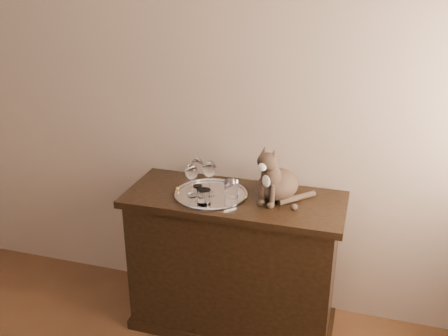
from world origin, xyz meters
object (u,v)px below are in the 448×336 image
Objects in this scene: sideboard at (234,263)px; wine_glass_a at (197,172)px; wine_glass_c at (192,180)px; tumbler_c at (231,189)px; cat at (279,171)px; tumbler_b at (204,197)px; tray at (211,195)px; wine_glass_d at (209,178)px.

wine_glass_a reaches higher than sideboard.
wine_glass_c reaches higher than tumbler_c.
tumbler_c is (0.22, -0.07, -0.04)m from wine_glass_a.
wine_glass_c is 0.47m from cat.
tumbler_b is 0.17m from tumbler_c.
tumbler_c is at bearing 50.62° from tumbler_b.
tumbler_c reaches higher than tray.
wine_glass_a is at bearing 95.39° from wine_glass_c.
tray is at bearing -174.12° from tumbler_c.
cat reaches higher than wine_glass_a.
cat is at bearing 12.73° from tray.
cat reaches higher than sideboard.
wine_glass_d is 0.13m from tumbler_c.
tray is 0.12m from tumbler_c.
wine_glass_c reaches higher than tumbler_b.
sideboard is 3.00× the size of tray.
sideboard is at bearing 13.64° from tray.
cat is at bearing 12.24° from sideboard.
cat reaches higher than tumbler_b.
wine_glass_c is at bearing 139.91° from tumbler_b.
wine_glass_a is at bearing 167.08° from sideboard.
wine_glass_a is 0.13m from wine_glass_d.
sideboard is at bearing 12.40° from wine_glass_d.
tumbler_c is at bearing 5.02° from wine_glass_d.
wine_glass_d is at bearing -174.98° from tumbler_c.
wine_glass_d is at bearing -167.60° from sideboard.
tumbler_b is 0.42m from cat.
tray is 2.02× the size of wine_glass_d.
tumbler_b is at bearing -89.19° from tray.
tumbler_c is (0.21, 0.05, -0.05)m from wine_glass_c.
cat is (0.35, 0.08, 0.16)m from tray.
cat is at bearing 30.05° from tumbler_b.
tumbler_c is 0.27m from cat.
tumbler_b is 0.26× the size of cat.
wine_glass_c is at bearing -165.36° from tumbler_c.
wine_glass_c is at bearing -155.77° from tray.
wine_glass_d is (-0.13, -0.03, 0.53)m from sideboard.
sideboard is 13.64× the size of tumbler_c.
sideboard is 0.63m from cat.
cat is at bearing -0.36° from wine_glass_a.
tumbler_b reaches higher than sideboard.
tray is at bearing -37.89° from wine_glass_a.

